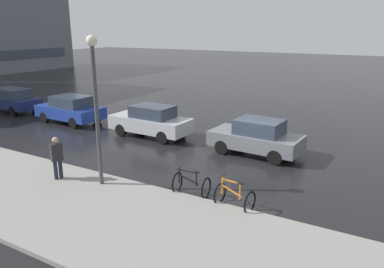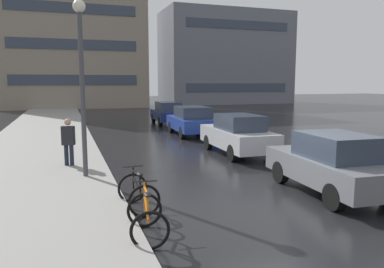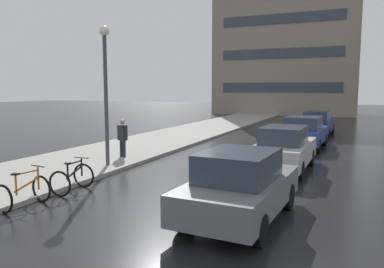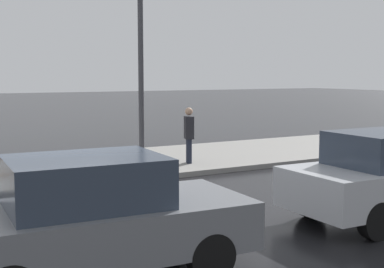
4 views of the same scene
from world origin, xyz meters
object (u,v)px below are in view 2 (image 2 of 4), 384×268
car_navy (168,113)px  streetlamp (82,69)px  car_silver (238,134)px  bicycle_second (138,193)px  car_grey (333,164)px  bicycle_nearest (147,218)px  car_blue (192,121)px  pedestrian (68,141)px

car_navy → streetlamp: streetlamp is taller
car_silver → bicycle_second: bearing=-133.7°
car_grey → streetlamp: (-6.14, 3.46, 2.51)m
bicycle_nearest → car_silver: car_silver is taller
car_silver → car_grey: bearing=-90.1°
car_navy → car_blue: bearing=-91.9°
bicycle_second → car_silver: size_ratio=0.27×
streetlamp → car_blue: bearing=53.0°
bicycle_second → bicycle_nearest: bearing=-94.9°
bicycle_second → car_blue: car_blue is taller
bicycle_nearest → car_blue: size_ratio=0.29×
car_silver → bicycle_nearest: bearing=-127.0°
car_silver → car_blue: size_ratio=1.04×
bicycle_nearest → streetlamp: 5.63m
car_grey → car_silver: size_ratio=0.95×
bicycle_nearest → car_grey: 5.44m
car_grey → bicycle_nearest: bearing=-166.5°
car_grey → pedestrian: (-6.58, 5.14, 0.17)m
streetlamp → bicycle_second: bearing=-72.0°
car_blue → streetlamp: (-6.16, -8.16, 2.51)m
bicycle_second → car_blue: bearing=65.4°
bicycle_second → car_navy: 17.87m
car_grey → car_silver: (0.01, 5.76, 0.02)m
car_blue → car_grey: bearing=-90.1°
car_silver → pedestrian: pedestrian is taller
pedestrian → streetlamp: streetlamp is taller
car_grey → car_blue: (0.02, 11.62, 0.01)m
bicycle_nearest → streetlamp: (-0.87, 4.73, 2.92)m
car_grey → car_blue: car_grey is taller
bicycle_nearest → car_blue: (5.29, 12.89, 0.41)m
car_navy → streetlamp: bearing=-114.5°
car_grey → pedestrian: 8.35m
car_silver → streetlamp: size_ratio=0.83×
bicycle_nearest → car_silver: (5.29, 7.03, 0.42)m
bicycle_nearest → car_navy: 19.47m
bicycle_nearest → car_navy: car_navy is taller
car_silver → pedestrian: 6.63m
car_blue → bicycle_nearest: bearing=-112.3°
bicycle_second → car_silver: car_silver is taller
car_navy → streetlamp: size_ratio=0.84×
pedestrian → bicycle_second: bearing=-73.1°
bicycle_nearest → car_grey: bearing=13.5°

